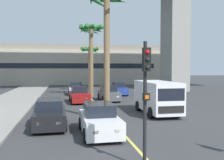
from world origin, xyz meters
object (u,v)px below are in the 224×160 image
Objects in this scene: delivery_van at (157,96)px; palm_tree_far_median at (107,17)px; traffic_light_median_near at (146,87)px; palm_tree_near_median at (90,54)px; car_queue_fourth at (99,120)px; car_queue_fifth at (109,94)px; palm_tree_mid_median at (91,40)px; car_queue_front at (79,95)px; car_queue_second at (50,114)px; car_queue_third at (76,89)px; car_queue_sixth at (119,89)px.

palm_tree_far_median is at bearing -157.50° from delivery_van.
traffic_light_median_near is 0.65× the size of palm_tree_near_median.
car_queue_fourth is at bearing -94.64° from palm_tree_near_median.
palm_tree_far_median is (-1.83, -9.72, 5.82)m from car_queue_fifth.
traffic_light_median_near is at bearing -92.14° from palm_tree_near_median.
palm_tree_far_median reaches higher than delivery_van.
car_queue_front is at bearing -109.02° from palm_tree_mid_median.
car_queue_second is at bearing -159.41° from delivery_van.
car_queue_fifth is at bearing 77.90° from car_queue_fourth.
delivery_van is at bearing -54.75° from car_queue_front.
car_queue_second is at bearing 116.62° from traffic_light_median_near.
traffic_light_median_near reaches higher than car_queue_second.
palm_tree_mid_median is at bearing -94.17° from palm_tree_near_median.
car_queue_fifth is 0.99× the size of traffic_light_median_near.
car_queue_third and car_queue_fifth have the same top height.
car_queue_front and car_queue_sixth have the same top height.
car_queue_fifth is 7.29m from palm_tree_mid_median.
car_queue_sixth is 0.49× the size of palm_tree_mid_median.
car_queue_front is 1.00× the size of car_queue_sixth.
palm_tree_far_median is at bearing 18.35° from car_queue_second.
palm_tree_near_median is at bearing 63.94° from car_queue_third.
delivery_van is at bearing -75.18° from car_queue_fifth.
car_queue_third is (2.27, 17.59, 0.00)m from car_queue_second.
car_queue_second is 0.99× the size of traffic_light_median_near.
car_queue_sixth is at bearing -61.87° from palm_tree_near_median.
delivery_van is at bearing 67.18° from traffic_light_median_near.
delivery_van reaches higher than car_queue_second.
palm_tree_mid_median is (-0.52, -7.10, 1.17)m from palm_tree_near_median.
car_queue_third is 0.98× the size of traffic_light_median_near.
car_queue_third is at bearing 123.65° from palm_tree_mid_median.
car_queue_fourth is 0.50× the size of palm_tree_far_median.
car_queue_fifth is 12.21m from palm_tree_near_median.
car_queue_fourth is at bearing 100.71° from traffic_light_median_near.
car_queue_third is (-0.01, 7.47, 0.00)m from car_queue_front.
car_queue_fifth is 5.92m from car_queue_sixth.
delivery_van is at bearing -90.54° from car_queue_sixth.
car_queue_front is at bearing 91.14° from car_queue_fourth.
car_queue_second is 6.88m from palm_tree_far_median.
car_queue_fourth and car_queue_fifth have the same top height.
palm_tree_near_median is at bearing 98.71° from delivery_van.
palm_tree_near_median reaches higher than delivery_van.
traffic_light_median_near is at bearing -91.48° from palm_tree_mid_median.
car_queue_front is at bearing 97.63° from palm_tree_far_median.
palm_tree_far_median is at bearing -105.09° from car_queue_sixth.
car_queue_fourth is 5.16m from traffic_light_median_near.
palm_tree_mid_median is 1.01× the size of palm_tree_far_median.
palm_tree_near_median is (-3.09, 5.78, 4.68)m from car_queue_sixth.
car_queue_fifth is at bearing -112.48° from car_queue_sixth.
car_queue_fourth is at bearing -134.98° from delivery_van.
palm_tree_near_median is at bearing 78.52° from car_queue_second.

